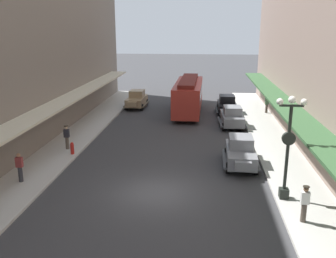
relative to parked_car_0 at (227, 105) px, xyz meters
name	(u,v)px	position (x,y,z in m)	size (l,w,h in m)	color
ground_plane	(157,192)	(-4.64, -18.54, -0.94)	(200.00, 200.00, 0.00)	#38383A
sidewalk_left	(20,185)	(-12.14, -18.54, -0.87)	(3.00, 60.00, 0.15)	#B7B5AD
sidewalk_right	(304,197)	(2.86, -18.54, -0.87)	(3.00, 60.00, 0.15)	#B7B5AD
parked_car_0	(227,105)	(0.00, 0.00, 0.00)	(2.21, 4.28, 1.84)	black
parked_car_1	(137,99)	(-9.41, 2.15, 0.00)	(2.25, 4.30, 1.84)	#997F5B
parked_car_2	(241,151)	(0.04, -14.17, 0.00)	(2.21, 4.29, 1.84)	slate
parked_car_3	(232,116)	(0.15, -4.85, 0.00)	(2.31, 4.32, 1.84)	slate
streetcar	(188,95)	(-3.82, -0.08, 0.96)	(2.67, 9.64, 3.46)	#A52D23
lamp_post_with_clock	(288,144)	(1.76, -18.84, 2.04)	(1.42, 0.44, 5.16)	black
fire_hydrant	(72,148)	(-10.99, -13.47, -0.38)	(0.24, 0.24, 0.82)	#B21E19
pedestrian_0	(67,137)	(-11.70, -12.45, 0.07)	(0.36, 0.28, 1.67)	#4C4238
pedestrian_1	(305,203)	(2.14, -21.14, 0.07)	(0.36, 0.28, 1.67)	#4C4238
pedestrian_2	(20,167)	(-12.24, -18.17, 0.05)	(0.36, 0.24, 1.64)	#2D2D33
pedestrian_3	(267,104)	(3.89, 0.25, 0.07)	(0.36, 0.28, 1.67)	#4C4238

